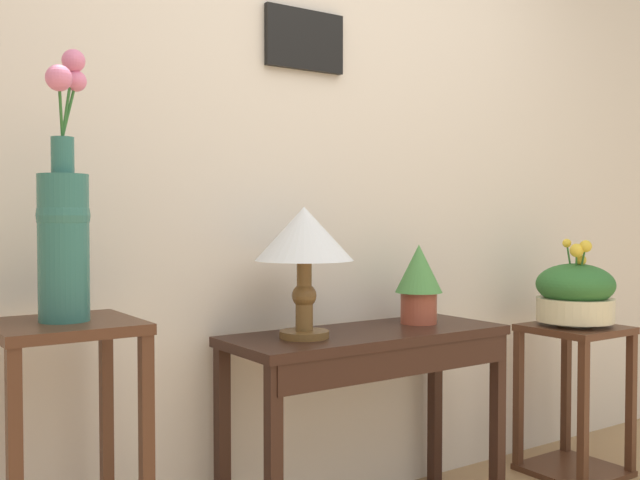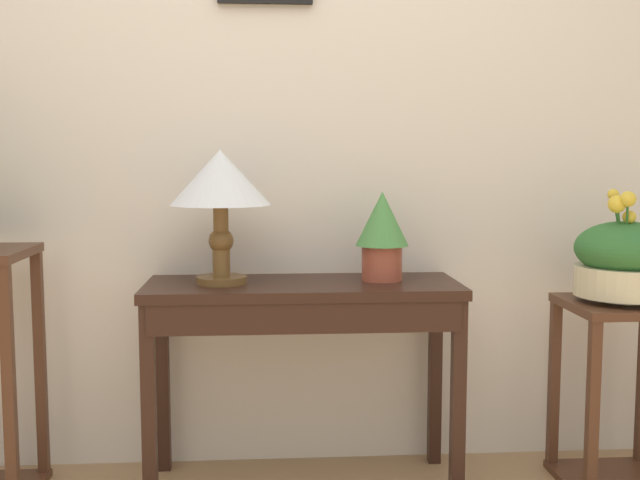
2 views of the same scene
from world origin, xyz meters
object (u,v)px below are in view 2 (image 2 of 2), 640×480
(pedestal_stand_right, at_px, (619,395))
(potted_plant_on_console, at_px, (382,231))
(table_lamp, at_px, (220,185))
(planter_bowl_wide_right, at_px, (625,260))
(console_table, at_px, (303,315))

(pedestal_stand_right, bearing_deg, potted_plant_on_console, 171.88)
(table_lamp, relative_size, potted_plant_on_console, 1.46)
(table_lamp, bearing_deg, planter_bowl_wide_right, -3.68)
(table_lamp, bearing_deg, potted_plant_on_console, 3.03)
(console_table, xyz_separation_m, potted_plant_on_console, (0.28, 0.05, 0.28))
(console_table, bearing_deg, pedestal_stand_right, -3.35)
(pedestal_stand_right, relative_size, planter_bowl_wide_right, 1.72)
(potted_plant_on_console, bearing_deg, pedestal_stand_right, -8.12)
(console_table, xyz_separation_m, planter_bowl_wide_right, (1.10, -0.06, 0.19))
(console_table, distance_m, planter_bowl_wide_right, 1.12)
(potted_plant_on_console, relative_size, pedestal_stand_right, 0.47)
(table_lamp, height_order, potted_plant_on_console, table_lamp)
(potted_plant_on_console, bearing_deg, table_lamp, -176.97)
(console_table, xyz_separation_m, pedestal_stand_right, (1.10, -0.06, -0.29))
(potted_plant_on_console, distance_m, pedestal_stand_right, 1.01)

